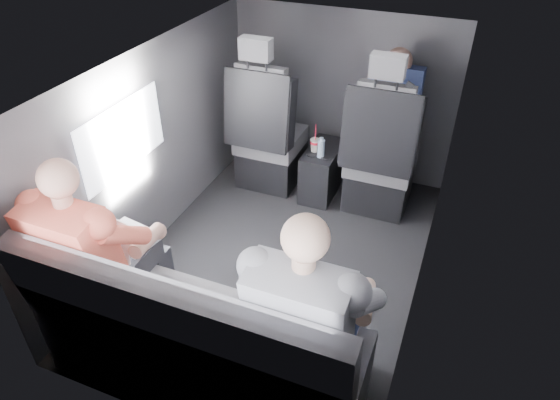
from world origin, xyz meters
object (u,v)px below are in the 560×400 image
at_px(rear_bench, 199,346).
at_px(soda_cup, 315,145).
at_px(laptop_black, 314,290).
at_px(passenger_rear_left, 98,254).
at_px(passenger_front_right, 393,106).
at_px(water_bottle, 321,148).
at_px(center_console, 322,171).
at_px(passenger_rear_right, 310,317).
at_px(front_seat_left, 268,141).
at_px(laptop_white, 122,236).
at_px(front_seat_right, 380,162).

height_order(rear_bench, soda_cup, rear_bench).
distance_m(laptop_black, passenger_rear_left, 1.10).
bearing_deg(passenger_front_right, laptop_black, -88.67).
xyz_separation_m(soda_cup, water_bottle, (0.06, -0.05, 0.01)).
bearing_deg(center_console, passenger_rear_right, -74.13).
bearing_deg(laptop_black, center_console, 106.22).
relative_size(front_seat_left, passenger_rear_left, 1.03).
distance_m(center_console, rear_bench, 1.94).
height_order(soda_cup, laptop_white, laptop_white).
distance_m(laptop_black, passenger_rear_right, 0.16).
bearing_deg(front_seat_left, front_seat_right, 0.00).
relative_size(rear_bench, water_bottle, 10.06).
xyz_separation_m(soda_cup, passenger_front_right, (0.49, 0.29, 0.28)).
bearing_deg(laptop_black, front_seat_right, 91.42).
height_order(rear_bench, passenger_rear_left, passenger_rear_left).
bearing_deg(water_bottle, soda_cup, 141.30).
distance_m(soda_cup, laptop_black, 1.71).
bearing_deg(rear_bench, laptop_black, 27.40).
relative_size(front_seat_left, laptop_black, 3.28).
bearing_deg(front_seat_right, laptop_white, -121.67).
relative_size(front_seat_left, center_console, 2.64).
height_order(center_console, laptop_white, laptop_white).
height_order(front_seat_right, laptop_white, front_seat_right).
bearing_deg(passenger_front_right, laptop_white, -118.00).
height_order(front_seat_right, water_bottle, front_seat_right).
height_order(front_seat_left, soda_cup, front_seat_left).
relative_size(rear_bench, soda_cup, 6.84).
distance_m(water_bottle, laptop_white, 1.68).
bearing_deg(soda_cup, passenger_front_right, 30.42).
relative_size(center_console, laptop_black, 1.24).
relative_size(center_console, laptop_white, 1.44).
xyz_separation_m(water_bottle, passenger_rear_left, (-0.61, -1.72, 0.16)).
xyz_separation_m(rear_bench, passenger_rear_left, (-0.60, 0.10, 0.32)).
bearing_deg(front_seat_right, front_seat_left, 180.00).
bearing_deg(passenger_rear_right, front_seat_right, 92.38).
relative_size(passenger_rear_left, passenger_front_right, 1.65).
distance_m(front_seat_right, center_console, 0.49).
bearing_deg(rear_bench, front_seat_right, 76.69).
relative_size(water_bottle, passenger_front_right, 0.21).
xyz_separation_m(center_console, passenger_front_right, (0.45, 0.22, 0.54)).
xyz_separation_m(soda_cup, passenger_rear_left, (-0.55, -1.77, 0.17)).
relative_size(water_bottle, passenger_rear_left, 0.13).
xyz_separation_m(front_seat_left, passenger_rear_left, (-0.15, -1.81, 0.23)).
bearing_deg(front_seat_left, passenger_rear_left, -94.63).
bearing_deg(laptop_white, center_console, 71.43).
xyz_separation_m(center_console, water_bottle, (0.02, -0.12, 0.27)).
bearing_deg(center_console, water_bottle, -82.07).
relative_size(rear_bench, laptop_white, 4.79).
height_order(water_bottle, passenger_front_right, passenger_front_right).
relative_size(center_console, soda_cup, 2.05).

